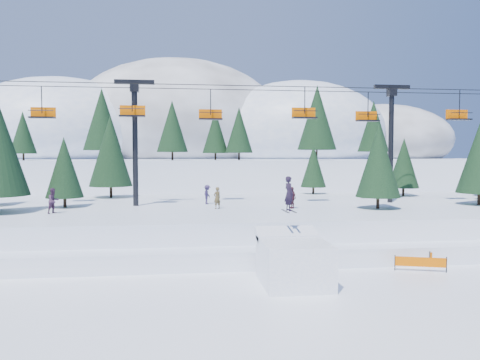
{
  "coord_description": "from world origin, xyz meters",
  "views": [
    {
      "loc": [
        -5.29,
        -21.08,
        6.63
      ],
      "look_at": [
        -1.87,
        6.0,
        5.2
      ],
      "focal_mm": 35.0,
      "sensor_mm": 36.0,
      "label": 1
    }
  ],
  "objects": [
    {
      "name": "conifer_stand",
      "position": [
        -0.24,
        18.67,
        6.9
      ],
      "size": [
        59.9,
        18.0,
        9.1
      ],
      "color": "black",
      "rests_on": "mid_shelf"
    },
    {
      "name": "banner_far",
      "position": [
        10.79,
        5.4,
        0.54
      ],
      "size": [
        2.72,
        0.95,
        0.9
      ],
      "color": "black",
      "rests_on": "ground"
    },
    {
      "name": "jump_kicker",
      "position": [
        0.44,
        2.29,
        1.25
      ],
      "size": [
        3.32,
        4.52,
        5.51
      ],
      "color": "white",
      "rests_on": "ground"
    },
    {
      "name": "berm",
      "position": [
        0.0,
        8.0,
        0.55
      ],
      "size": [
        70.0,
        6.0,
        1.1
      ],
      "primitive_type": "cube",
      "color": "white",
      "rests_on": "ground"
    },
    {
      "name": "distant_skiers",
      "position": [
        -2.33,
        16.7,
        3.35
      ],
      "size": [
        27.51,
        9.77,
        1.82
      ],
      "color": "brown",
      "rests_on": "mid_shelf"
    },
    {
      "name": "ground",
      "position": [
        0.0,
        0.0,
        0.0
      ],
      "size": [
        160.0,
        160.0,
        0.0
      ],
      "primitive_type": "plane",
      "color": "white",
      "rests_on": "ground"
    },
    {
      "name": "chairlift",
      "position": [
        1.74,
        18.05,
        9.32
      ],
      "size": [
        46.0,
        3.21,
        10.28
      ],
      "color": "black",
      "rests_on": "mid_shelf"
    },
    {
      "name": "mid_shelf",
      "position": [
        0.0,
        18.0,
        1.25
      ],
      "size": [
        70.0,
        22.0,
        2.5
      ],
      "primitive_type": "cube",
      "color": "white",
      "rests_on": "ground"
    },
    {
      "name": "mountain_ridge",
      "position": [
        -5.08,
        73.37,
        9.64
      ],
      "size": [
        119.0,
        60.0,
        26.46
      ],
      "color": "white",
      "rests_on": "ground"
    },
    {
      "name": "banner_near",
      "position": [
        8.27,
        3.83,
        0.54
      ],
      "size": [
        2.72,
        0.93,
        0.9
      ],
      "color": "black",
      "rests_on": "ground"
    }
  ]
}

